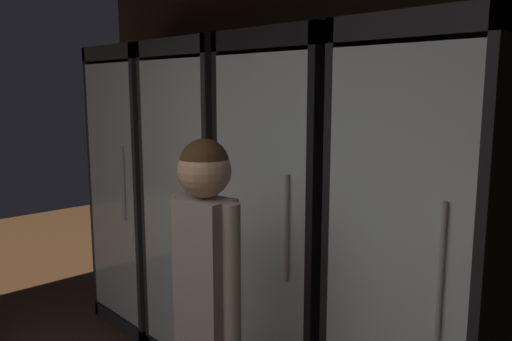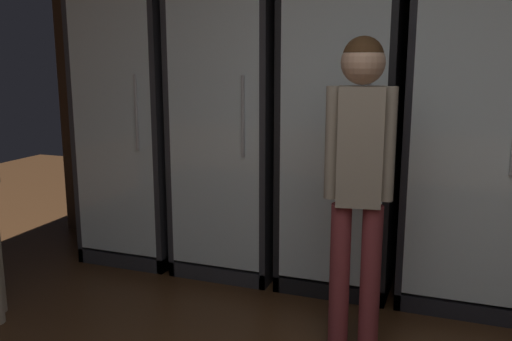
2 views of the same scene
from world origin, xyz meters
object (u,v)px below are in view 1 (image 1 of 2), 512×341
(cooler_center, at_px, (306,231))
(cooler_right, at_px, (436,263))
(cooler_far_left, at_px, (154,189))
(cooler_left, at_px, (218,207))
(shopper_near, at_px, (206,288))

(cooler_center, bearing_deg, cooler_right, -0.08)
(cooler_far_left, distance_m, cooler_right, 2.26)
(cooler_center, bearing_deg, cooler_left, -179.91)
(cooler_center, relative_size, shopper_near, 1.30)
(cooler_far_left, bearing_deg, cooler_center, 0.08)
(cooler_left, distance_m, cooler_right, 1.51)
(cooler_far_left, xyz_separation_m, cooler_left, (0.76, 0.00, -0.00))
(cooler_right, relative_size, shopper_near, 1.30)
(cooler_center, relative_size, cooler_right, 1.00)
(shopper_near, bearing_deg, cooler_center, 106.35)
(cooler_left, bearing_deg, shopper_near, -40.63)
(cooler_right, distance_m, shopper_near, 1.00)
(cooler_far_left, height_order, shopper_near, cooler_far_left)
(shopper_near, bearing_deg, cooler_right, 59.91)
(cooler_left, distance_m, shopper_near, 1.33)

